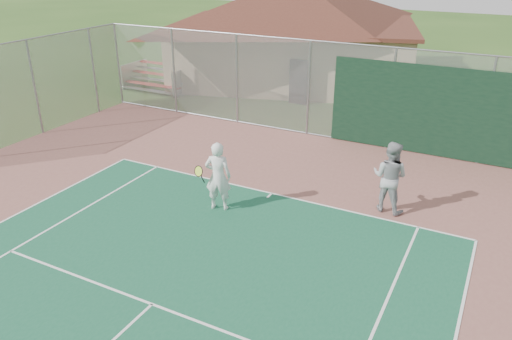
{
  "coord_description": "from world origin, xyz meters",
  "views": [
    {
      "loc": [
        5.48,
        0.31,
        6.51
      ],
      "look_at": [
        0.09,
        10.72,
        1.24
      ],
      "focal_mm": 35.0,
      "sensor_mm": 36.0,
      "label": 1
    }
  ],
  "objects": [
    {
      "name": "clubhouse",
      "position": [
        -4.78,
        24.36,
        2.75
      ],
      "size": [
        14.37,
        11.48,
        5.43
      ],
      "rotation": [
        0.0,
        0.0,
        0.28
      ],
      "color": "tan",
      "rests_on": "ground"
    },
    {
      "name": "side_fence_left",
      "position": [
        -10.0,
        12.5,
        1.75
      ],
      "size": [
        0.08,
        9.0,
        3.5
      ],
      "color": "gray",
      "rests_on": "ground"
    },
    {
      "name": "bleachers",
      "position": [
        -9.95,
        19.63,
        0.64
      ],
      "size": [
        3.28,
        2.0,
        1.2
      ],
      "rotation": [
        0.0,
        0.0,
        0.0
      ],
      "color": "#A72D26",
      "rests_on": "ground"
    },
    {
      "name": "player_grey_back",
      "position": [
        3.15,
        12.43,
        0.97
      ],
      "size": [
        1.04,
        0.86,
        1.95
      ],
      "rotation": [
        0.0,
        0.0,
        3.0
      ],
      "color": "#97999B",
      "rests_on": "ground"
    },
    {
      "name": "player_white_front",
      "position": [
        -0.89,
        10.42,
        0.96
      ],
      "size": [
        0.99,
        0.77,
        1.91
      ],
      "rotation": [
        0.0,
        0.0,
        3.45
      ],
      "color": "silver",
      "rests_on": "ground"
    },
    {
      "name": "back_fence",
      "position": [
        2.11,
        16.98,
        1.67
      ],
      "size": [
        20.08,
        0.11,
        3.53
      ],
      "color": "gray",
      "rests_on": "ground"
    }
  ]
}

